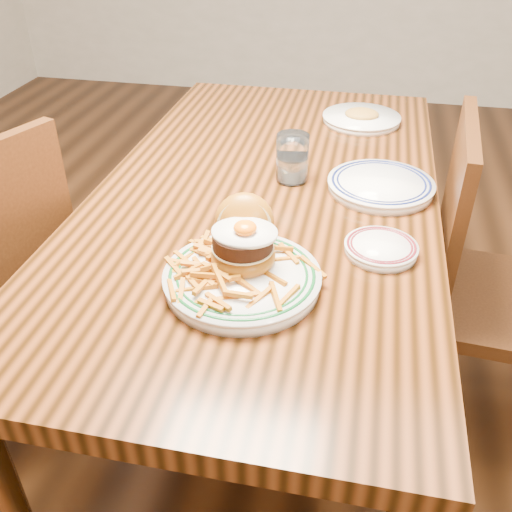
% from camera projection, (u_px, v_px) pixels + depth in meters
% --- Properties ---
extents(floor, '(6.00, 6.00, 0.00)m').
position_uv_depth(floor, '(264.00, 393.00, 1.87)').
color(floor, black).
rests_on(floor, ground).
extents(table, '(0.85, 1.60, 0.75)m').
position_uv_depth(table, '(266.00, 218.00, 1.49)').
color(table, black).
rests_on(table, floor).
extents(chair_right, '(0.47, 0.47, 0.93)m').
position_uv_depth(chair_right, '(487.00, 284.00, 1.53)').
color(chair_right, '#41220D').
rests_on(chair_right, floor).
extents(main_plate, '(0.30, 0.32, 0.15)m').
position_uv_depth(main_plate, '(243.00, 264.00, 1.10)').
color(main_plate, white).
rests_on(main_plate, table).
extents(side_plate, '(0.15, 0.15, 0.02)m').
position_uv_depth(side_plate, '(381.00, 248.00, 1.19)').
color(side_plate, white).
rests_on(side_plate, table).
extents(rear_plate, '(0.27, 0.27, 0.03)m').
position_uv_depth(rear_plate, '(381.00, 185.00, 1.43)').
color(rear_plate, white).
rests_on(rear_plate, table).
extents(water_glass, '(0.08, 0.08, 0.12)m').
position_uv_depth(water_glass, '(292.00, 161.00, 1.45)').
color(water_glass, white).
rests_on(water_glass, table).
extents(far_plate, '(0.25, 0.25, 0.04)m').
position_uv_depth(far_plate, '(361.00, 118.00, 1.81)').
color(far_plate, white).
rests_on(far_plate, table).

